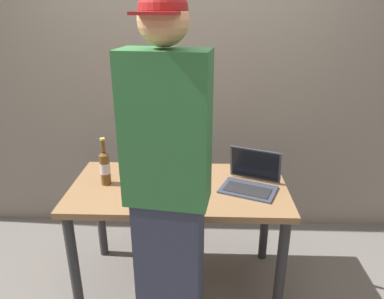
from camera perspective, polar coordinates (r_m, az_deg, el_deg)
The scene contains 7 objects.
ground_plane at distance 2.74m, azimuth -1.88°, elevation -20.24°, with size 8.00×8.00×0.00m, color slate.
desk at distance 2.35m, azimuth -2.08°, elevation -8.12°, with size 1.37×0.71×0.77m.
laptop at distance 2.28m, azimuth 9.35°, elevation -4.68°, with size 0.41×0.37×0.23m.
beer_bottle_dark at distance 2.42m, azimuth -9.51°, elevation -1.52°, with size 0.07×0.07×0.31m.
beer_bottle_amber at distance 2.33m, azimuth -13.67°, elevation -2.68°, with size 0.06×0.06×0.31m.
person_figure at distance 1.70m, azimuth -3.81°, elevation -7.51°, with size 0.41×0.31×1.92m.
back_wall at distance 2.91m, azimuth -1.11°, elevation 11.25°, with size 6.00×0.10×2.60m, color gray.
Camera 1 is at (0.16, -2.03, 1.83)m, focal length 33.54 mm.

